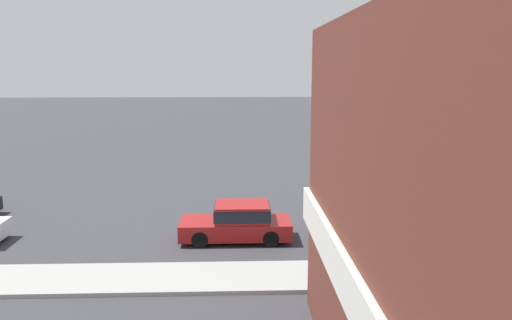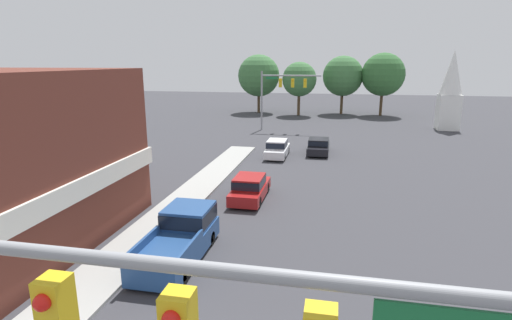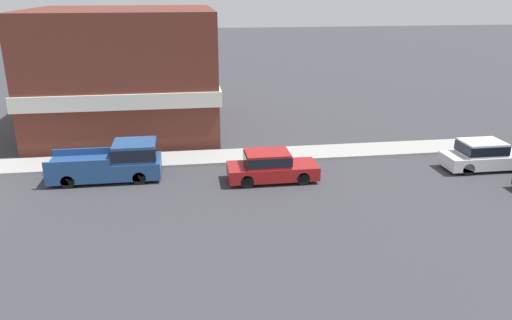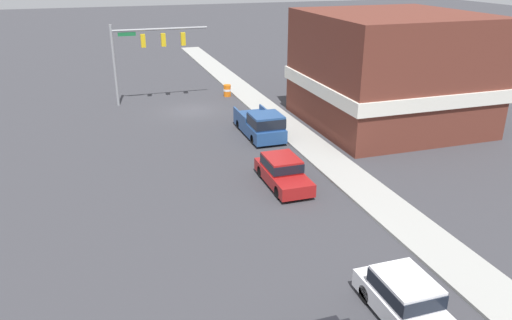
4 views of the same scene
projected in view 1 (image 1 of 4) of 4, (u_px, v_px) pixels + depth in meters
car_lead at (238, 221)px, 20.22m from camera, size 1.82×4.48×1.54m
pickup_truck_parked at (437, 227)px, 19.11m from camera, size 2.11×5.47×1.91m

